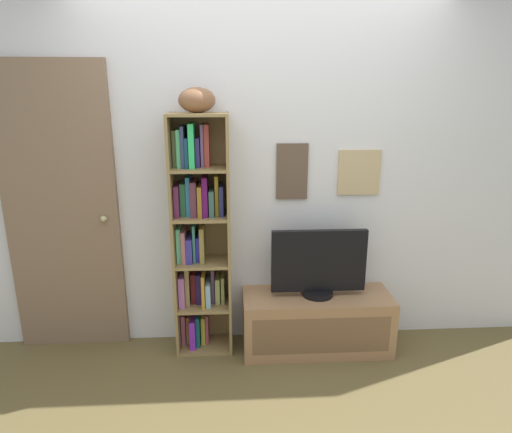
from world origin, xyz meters
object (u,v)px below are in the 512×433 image
object	(u,v)px
bookshelf	(199,237)
football	(197,100)
tv_stand	(316,322)
door	(62,212)
television	(319,264)

from	to	relation	value
bookshelf	football	size ratio (longest dim) A/B	6.73
tv_stand	door	world-z (taller)	door
bookshelf	tv_stand	world-z (taller)	bookshelf
football	bookshelf	bearing A→B (deg)	127.63
television	door	size ratio (longest dim) A/B	0.33
bookshelf	tv_stand	xyz separation A→B (m)	(0.85, -0.10, -0.64)
bookshelf	television	bearing A→B (deg)	-6.37
tv_stand	television	world-z (taller)	television
bookshelf	door	distance (m)	0.98
football	door	bearing A→B (deg)	173.20
television	door	bearing A→B (deg)	174.29
tv_stand	football	bearing A→B (deg)	175.53
bookshelf	door	bearing A→B (deg)	174.88
football	tv_stand	bearing A→B (deg)	-4.47
television	door	xyz separation A→B (m)	(-1.80, 0.18, 0.36)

